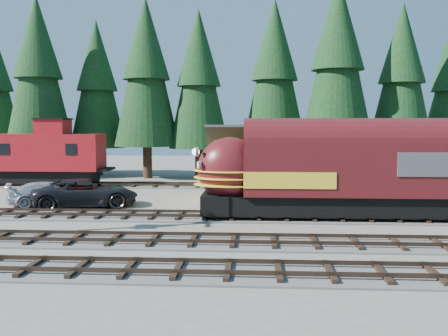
# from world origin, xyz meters

# --- Properties ---
(ground) EXTENTS (120.00, 120.00, 0.00)m
(ground) POSITION_xyz_m (0.00, 0.00, 0.00)
(ground) COLOR #6B665B
(ground) RESTS_ON ground
(track_spur) EXTENTS (32.00, 3.20, 0.33)m
(track_spur) POSITION_xyz_m (-10.00, 18.00, 0.06)
(track_spur) COLOR #4C4947
(track_spur) RESTS_ON ground
(depot) EXTENTS (12.80, 7.00, 5.30)m
(depot) POSITION_xyz_m (-0.00, 10.50, 2.96)
(depot) COLOR gold
(depot) RESTS_ON ground
(conifer_backdrop) EXTENTS (80.09, 23.45, 17.12)m
(conifer_backdrop) POSITION_xyz_m (7.17, 24.72, 10.34)
(conifer_backdrop) COLOR black
(conifer_backdrop) RESTS_ON ground
(locomotive) EXTENTS (15.68, 3.12, 4.26)m
(locomotive) POSITION_xyz_m (0.89, 4.00, 2.50)
(locomotive) COLOR black
(locomotive) RESTS_ON ground
(caboose) EXTENTS (10.39, 3.01, 5.40)m
(caboose) POSITION_xyz_m (-21.48, 18.00, 2.67)
(caboose) COLOR black
(caboose) RESTS_ON ground
(pickup_truck_a) EXTENTS (7.20, 5.01, 1.83)m
(pickup_truck_a) POSITION_xyz_m (-14.09, 7.35, 0.91)
(pickup_truck_a) COLOR black
(pickup_truck_a) RESTS_ON ground
(pickup_truck_b) EXTENTS (5.73, 4.09, 1.54)m
(pickup_truck_b) POSITION_xyz_m (-16.67, 7.83, 0.77)
(pickup_truck_b) COLOR #B1B5B9
(pickup_truck_b) RESTS_ON ground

